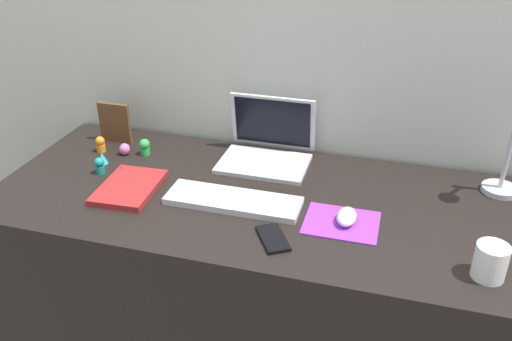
{
  "coord_description": "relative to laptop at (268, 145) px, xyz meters",
  "views": [
    {
      "loc": [
        0.38,
        -1.38,
        1.6
      ],
      "look_at": [
        -0.02,
        0.0,
        0.83
      ],
      "focal_mm": 37.96,
      "sensor_mm": 36.0,
      "label": 1
    }
  ],
  "objects": [
    {
      "name": "notebook_pad",
      "position": [
        -0.36,
        -0.33,
        -0.04
      ],
      "size": [
        0.18,
        0.25,
        0.02
      ],
      "primitive_type": "cube",
      "rotation": [
        0.0,
        0.0,
        0.05
      ],
      "color": "maroon",
      "rests_on": "desk"
    },
    {
      "name": "toy_figurine_teal",
      "position": [
        -0.51,
        -0.26,
        -0.02
      ],
      "size": [
        0.03,
        0.03,
        0.06
      ],
      "color": "teal",
      "rests_on": "desk"
    },
    {
      "name": "toy_figurine_red",
      "position": [
        -0.44,
        -0.24,
        -0.04
      ],
      "size": [
        0.03,
        0.03,
        0.04
      ],
      "primitive_type": "cone",
      "color": "red",
      "rests_on": "desk"
    },
    {
      "name": "mouse",
      "position": [
        0.32,
        -0.33,
        -0.03
      ],
      "size": [
        0.06,
        0.1,
        0.03
      ],
      "primitive_type": "ellipsoid",
      "color": "silver",
      "rests_on": "mousepad"
    },
    {
      "name": "desk_lamp",
      "position": [
        0.76,
        -0.06,
        0.1
      ],
      "size": [
        0.11,
        0.17,
        0.34
      ],
      "color": "#B7B7BC",
      "rests_on": "desk"
    },
    {
      "name": "toy_figurine_orange",
      "position": [
        -0.59,
        -0.11,
        -0.03
      ],
      "size": [
        0.03,
        0.03,
        0.06
      ],
      "color": "orange",
      "rests_on": "desk"
    },
    {
      "name": "toy_figurine_pink",
      "position": [
        -0.5,
        -0.11,
        -0.03
      ],
      "size": [
        0.04,
        0.04,
        0.04
      ],
      "primitive_type": "ellipsoid",
      "color": "pink",
      "rests_on": "desk"
    },
    {
      "name": "toy_figurine_cyan",
      "position": [
        -0.54,
        -0.19,
        -0.03
      ],
      "size": [
        0.04,
        0.04,
        0.04
      ],
      "primitive_type": "cone",
      "color": "#28B7CC",
      "rests_on": "desk"
    },
    {
      "name": "desk",
      "position": [
        0.05,
        -0.26,
        -0.42
      ],
      "size": [
        1.69,
        0.71,
        0.74
      ],
      "primitive_type": "cube",
      "color": "black",
      "rests_on": "ground_plane"
    },
    {
      "name": "keyboard",
      "position": [
        -0.02,
        -0.32,
        -0.04
      ],
      "size": [
        0.41,
        0.13,
        0.02
      ],
      "primitive_type": "cube",
      "color": "silver",
      "rests_on": "desk"
    },
    {
      "name": "back_wall",
      "position": [
        0.05,
        0.14,
        -0.09
      ],
      "size": [
        2.89,
        0.05,
        1.41
      ],
      "primitive_type": "cube",
      "color": "beige",
      "rests_on": "ground_plane"
    },
    {
      "name": "toy_figurine_green",
      "position": [
        -0.43,
        -0.09,
        -0.02
      ],
      "size": [
        0.04,
        0.04,
        0.06
      ],
      "color": "green",
      "rests_on": "desk"
    },
    {
      "name": "coffee_mug",
      "position": [
        0.69,
        -0.47,
        -0.01
      ],
      "size": [
        0.08,
        0.08,
        0.09
      ],
      "primitive_type": "cylinder",
      "color": "white",
      "rests_on": "desk"
    },
    {
      "name": "laptop",
      "position": [
        0.0,
        0.0,
        0.0
      ],
      "size": [
        0.3,
        0.25,
        0.21
      ],
      "color": "silver",
      "rests_on": "desk"
    },
    {
      "name": "picture_frame",
      "position": [
        -0.58,
        -0.02,
        0.02
      ],
      "size": [
        0.12,
        0.02,
        0.15
      ],
      "primitive_type": "cube",
      "color": "brown",
      "rests_on": "desk"
    },
    {
      "name": "cell_phone",
      "position": [
        0.14,
        -0.47,
        -0.05
      ],
      "size": [
        0.12,
        0.14,
        0.01
      ],
      "primitive_type": "cube",
      "rotation": [
        0.0,
        0.0,
        0.55
      ],
      "color": "black",
      "rests_on": "desk"
    },
    {
      "name": "mousepad",
      "position": [
        0.31,
        -0.33,
        -0.05
      ],
      "size": [
        0.21,
        0.17,
        0.0
      ],
      "primitive_type": "cube",
      "color": "purple",
      "rests_on": "desk"
    }
  ]
}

